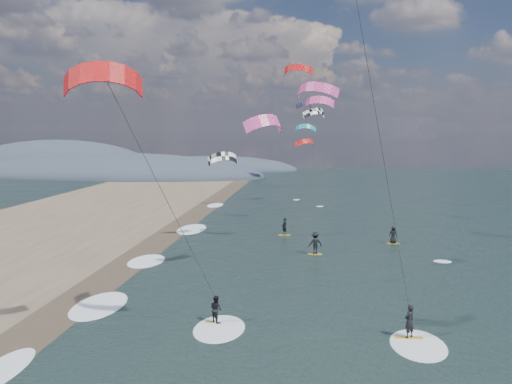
# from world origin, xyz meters

# --- Properties ---
(wet_sand_strip) EXTENTS (3.00, 240.00, 0.00)m
(wet_sand_strip) POSITION_xyz_m (-12.00, 10.00, 0.00)
(wet_sand_strip) COLOR #382D23
(wet_sand_strip) RESTS_ON ground
(coastal_hills) EXTENTS (80.00, 41.00, 15.00)m
(coastal_hills) POSITION_xyz_m (-44.84, 107.86, 0.00)
(coastal_hills) COLOR #3D4756
(coastal_hills) RESTS_ON ground
(kitesurfer_near_a) EXTENTS (7.74, 9.22, 19.55)m
(kitesurfer_near_a) POSITION_xyz_m (3.35, 6.64, 14.89)
(kitesurfer_near_a) COLOR #BB8F21
(kitesurfer_near_a) RESTS_ON ground
(kitesurfer_near_b) EXTENTS (6.80, 8.49, 13.44)m
(kitesurfer_near_b) POSITION_xyz_m (-5.38, 8.66, 8.16)
(kitesurfer_near_b) COLOR #BB8F21
(kitesurfer_near_b) RESTS_ON ground
(far_kitesurfers) EXTENTS (10.85, 8.93, 1.83)m
(far_kitesurfers) POSITION_xyz_m (3.18, 32.22, 0.87)
(far_kitesurfers) COLOR #BB8F21
(far_kitesurfers) RESTS_ON ground
(bg_kite_field) EXTENTS (11.62, 71.23, 10.69)m
(bg_kite_field) POSITION_xyz_m (0.30, 55.08, 12.13)
(bg_kite_field) COLOR #D83F8C
(bg_kite_field) RESTS_ON ground
(shoreline_surf) EXTENTS (2.40, 79.40, 0.11)m
(shoreline_surf) POSITION_xyz_m (-10.80, 14.75, 0.00)
(shoreline_surf) COLOR white
(shoreline_surf) RESTS_ON ground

